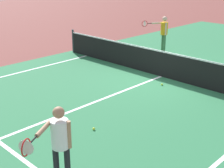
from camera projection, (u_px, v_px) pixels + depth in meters
The scene contains 8 objects.
ground_plane at pixel (161, 76), 11.74m from camera, with size 60.00×60.00×0.00m, color brown.
court_surface_inbounds at pixel (161, 76), 11.74m from camera, with size 10.62×24.40×0.00m, color #2D7247.
line_center_service at pixel (97, 101), 9.59m from camera, with size 0.10×6.40×0.01m, color white.
net at pixel (162, 64), 11.57m from camera, with size 10.14×0.09×1.07m.
player_near at pixel (59, 138), 5.63m from camera, with size 0.59×1.12×1.55m.
player_far at pixel (164, 30), 14.75m from camera, with size 0.90×0.98×1.65m.
tennis_ball_mid_court at pixel (94, 129), 7.90m from camera, with size 0.07×0.07×0.07m, color #CCE033.
tennis_ball_near_net at pixel (162, 84), 10.86m from camera, with size 0.07×0.07×0.07m, color #CCE033.
Camera 1 is at (6.49, -9.20, 3.80)m, focal length 51.53 mm.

